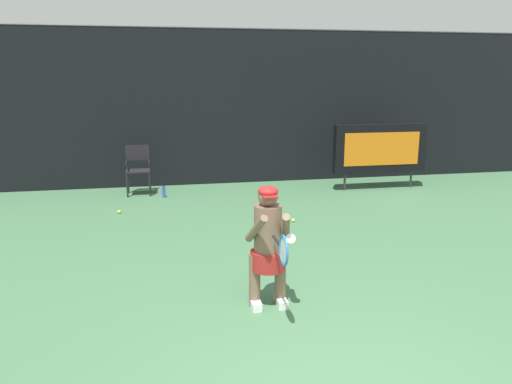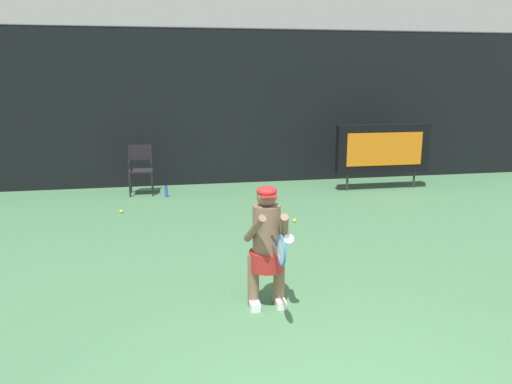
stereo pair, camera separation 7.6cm
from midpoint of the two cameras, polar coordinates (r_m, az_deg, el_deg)
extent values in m
cube|color=black|center=(11.85, -4.61, 9.60)|extent=(18.00, 0.12, 3.60)
cylinder|color=#38383D|center=(11.87, -4.79, 18.45)|extent=(18.00, 0.05, 0.05)
cube|color=black|center=(11.62, 14.05, 4.96)|extent=(2.20, 0.20, 1.10)
cube|color=orange|center=(11.53, 14.27, 4.88)|extent=(1.80, 0.01, 0.75)
cylinder|color=#2D2D33|center=(11.43, 10.08, 1.19)|extent=(0.05, 0.05, 0.40)
cylinder|color=#2D2D33|center=(12.12, 17.39, 1.47)|extent=(0.05, 0.05, 0.40)
cylinder|color=black|center=(10.95, -14.95, 0.73)|extent=(0.04, 0.04, 0.52)
cylinder|color=black|center=(10.93, -12.45, 0.84)|extent=(0.04, 0.04, 0.52)
cylinder|color=black|center=(11.34, -14.82, 1.17)|extent=(0.04, 0.04, 0.52)
cylinder|color=black|center=(11.32, -12.41, 1.28)|extent=(0.04, 0.04, 0.52)
cube|color=black|center=(11.08, -13.74, 2.40)|extent=(0.52, 0.44, 0.03)
cylinder|color=black|center=(11.25, -14.99, 3.86)|extent=(0.04, 0.04, 0.56)
cylinder|color=black|center=(11.22, -12.55, 3.97)|extent=(0.04, 0.04, 0.56)
cube|color=black|center=(11.22, -13.80, 4.47)|extent=(0.48, 0.02, 0.34)
cylinder|color=black|center=(11.06, -15.03, 3.38)|extent=(0.04, 0.44, 0.04)
cylinder|color=black|center=(11.03, -12.55, 3.50)|extent=(0.04, 0.44, 0.04)
cylinder|color=blue|center=(10.80, -10.87, 0.01)|extent=(0.07, 0.07, 0.24)
cylinder|color=black|center=(10.77, -10.90, 0.69)|extent=(0.03, 0.03, 0.03)
cube|color=white|center=(5.71, -0.45, -12.87)|extent=(0.11, 0.26, 0.09)
cube|color=white|center=(5.77, 2.55, -12.61)|extent=(0.11, 0.26, 0.09)
cylinder|color=brown|center=(5.65, -0.55, -10.22)|extent=(0.13, 0.13, 0.62)
cylinder|color=brown|center=(5.70, 2.45, -9.98)|extent=(0.13, 0.13, 0.62)
cylinder|color=#A52320|center=(5.58, 0.97, -7.90)|extent=(0.39, 0.39, 0.22)
cylinder|color=brown|center=(5.46, 0.98, -4.41)|extent=(0.31, 0.31, 0.56)
sphere|color=brown|center=(5.36, 1.00, -0.55)|extent=(0.22, 0.22, 0.22)
ellipsoid|color=#B22323|center=(5.35, 1.00, 0.08)|extent=(0.22, 0.22, 0.12)
cube|color=#B22323|center=(5.26, 1.23, -0.51)|extent=(0.17, 0.12, 0.02)
cylinder|color=brown|center=(5.26, -0.40, -4.29)|extent=(0.19, 0.46, 0.40)
cylinder|color=brown|center=(5.32, 3.10, -4.07)|extent=(0.19, 0.46, 0.40)
cylinder|color=white|center=(5.25, 3.62, -5.53)|extent=(0.13, 0.13, 0.11)
cylinder|color=black|center=(5.16, 1.97, -5.65)|extent=(0.03, 0.28, 0.03)
torus|color=#2770BB|center=(4.88, 2.78, -6.79)|extent=(0.02, 0.31, 0.31)
ellipsoid|color=silver|center=(4.88, 2.78, -6.79)|extent=(0.01, 0.26, 0.26)
sphere|color=#CCDB3D|center=(8.86, 4.10, -3.31)|extent=(0.07, 0.07, 0.07)
sphere|color=#CCDB3D|center=(9.75, -15.84, -2.24)|extent=(0.07, 0.07, 0.07)
camera|label=1|loc=(0.04, -90.61, -0.14)|focal=34.40mm
camera|label=2|loc=(0.04, 89.39, 0.14)|focal=34.40mm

